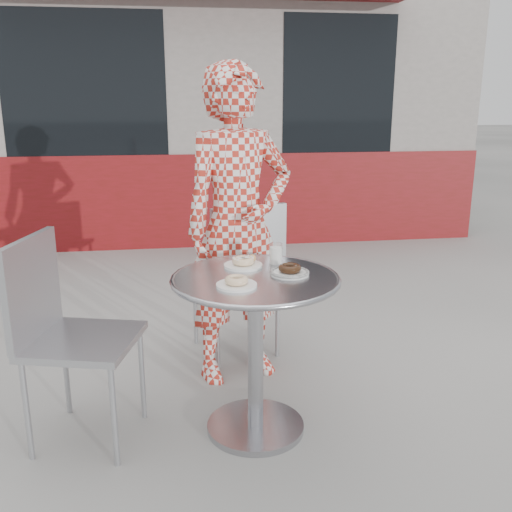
{
  "coord_description": "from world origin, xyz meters",
  "views": [
    {
      "loc": [
        -0.36,
        -2.45,
        1.57
      ],
      "look_at": [
        0.01,
        0.09,
        0.86
      ],
      "focal_mm": 40.0,
      "sensor_mm": 36.0,
      "label": 1
    }
  ],
  "objects": [
    {
      "name": "chair_left",
      "position": [
        -0.81,
        0.05,
        0.3
      ],
      "size": [
        0.57,
        0.57,
        0.98
      ],
      "rotation": [
        0.0,
        0.0,
        1.31
      ],
      "color": "#ACAEB4",
      "rests_on": "ground"
    },
    {
      "name": "ground",
      "position": [
        0.0,
        0.0,
        0.0
      ],
      "size": [
        60.0,
        60.0,
        0.0
      ],
      "primitive_type": "plane",
      "color": "#A7A49F",
      "rests_on": "ground"
    },
    {
      "name": "plate_near",
      "position": [
        -0.11,
        -0.13,
        0.8
      ],
      "size": [
        0.18,
        0.18,
        0.05
      ],
      "rotation": [
        0.0,
        0.0,
        0.05
      ],
      "color": "white",
      "rests_on": "bistro_table"
    },
    {
      "name": "chair_far",
      "position": [
        -0.0,
        0.91,
        0.3
      ],
      "size": [
        0.58,
        0.58,
        0.98
      ],
      "rotation": [
        0.0,
        0.0,
        3.43
      ],
      "color": "#ACAEB4",
      "rests_on": "ground"
    },
    {
      "name": "seated_person",
      "position": [
        -0.02,
        0.61,
        0.88
      ],
      "size": [
        0.74,
        0.6,
        1.76
      ],
      "primitive_type": "imported",
      "rotation": [
        0.0,
        0.0,
        0.32
      ],
      "color": "#AC261A",
      "rests_on": "ground"
    },
    {
      "name": "milk_cup",
      "position": [
        0.12,
        0.19,
        0.83
      ],
      "size": [
        0.06,
        0.06,
        0.1
      ],
      "rotation": [
        0.0,
        0.0,
        -0.19
      ],
      "color": "white",
      "rests_on": "bistro_table"
    },
    {
      "name": "plate_far",
      "position": [
        -0.04,
        0.16,
        0.81
      ],
      "size": [
        0.19,
        0.19,
        0.05
      ],
      "rotation": [
        0.0,
        0.0,
        0.27
      ],
      "color": "white",
      "rests_on": "bistro_table"
    },
    {
      "name": "plate_checker",
      "position": [
        0.15,
        0.01,
        0.8
      ],
      "size": [
        0.18,
        0.18,
        0.05
      ],
      "rotation": [
        0.0,
        0.0,
        -0.38
      ],
      "color": "white",
      "rests_on": "bistro_table"
    },
    {
      "name": "bistro_table",
      "position": [
        -0.01,
        -0.01,
        0.59
      ],
      "size": [
        0.78,
        0.78,
        0.79
      ],
      "rotation": [
        0.0,
        0.0,
        -0.02
      ],
      "color": "#B4B4B8",
      "rests_on": "ground"
    },
    {
      "name": "storefront",
      "position": [
        -0.0,
        5.56,
        1.49
      ],
      "size": [
        6.02,
        4.55,
        3.0
      ],
      "color": "gray",
      "rests_on": "ground"
    }
  ]
}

